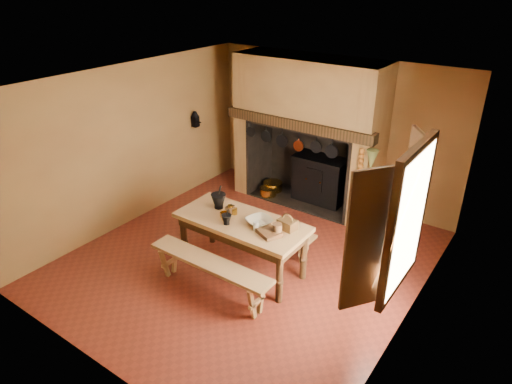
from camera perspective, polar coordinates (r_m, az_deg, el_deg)
floor at (r=7.36m, az=-0.95°, el=-8.34°), size 5.50×5.50×0.00m
ceiling at (r=6.22m, az=-1.15°, el=13.45°), size 5.50×5.50×0.00m
back_wall at (r=8.89m, az=9.58°, el=7.61°), size 5.00×0.02×2.80m
wall_left at (r=8.29m, az=-15.20°, el=5.70°), size 0.02×5.50×2.80m
wall_right at (r=5.72m, az=19.68°, el=-4.45°), size 0.02×5.50×2.80m
wall_front at (r=5.02m, az=-20.16°, el=-9.15°), size 5.00×0.02×2.80m
chimney_breast at (r=8.52m, az=6.61°, el=9.90°), size 2.95×0.96×2.80m
iron_range at (r=8.98m, az=8.05°, el=1.64°), size 1.12×0.55×1.60m
hearth_pans at (r=9.42m, az=1.83°, el=0.49°), size 0.51×0.62×0.20m
hanging_pans at (r=8.26m, az=4.51°, el=6.18°), size 1.92×0.29×0.27m
onion_string at (r=7.71m, az=12.99°, el=3.84°), size 0.12×0.10×0.46m
herb_bunch at (r=7.63m, az=14.26°, el=3.87°), size 0.20×0.20×0.35m
window at (r=5.27m, az=17.32°, el=-3.05°), size 0.39×1.75×1.76m
wall_coffee_mill at (r=9.20m, az=-7.61°, el=9.16°), size 0.23×0.16×0.31m
work_table at (r=6.76m, az=-1.80°, el=-4.51°), size 1.98×0.88×0.86m
bench_front at (r=6.45m, az=-5.77°, el=-9.61°), size 1.96×0.34×0.55m
bench_back at (r=7.44m, az=1.48°, el=-4.75°), size 1.66×0.29×0.47m
mortar_large at (r=6.98m, az=-4.70°, el=-1.04°), size 0.23×0.23×0.39m
mortar_small at (r=6.56m, az=-3.71°, el=-3.38°), size 0.15×0.15×0.25m
coffee_grinder at (r=6.84m, az=-3.22°, el=-2.21°), size 0.16×0.13×0.17m
brass_mug_a at (r=6.69m, az=-3.96°, el=-3.19°), size 0.09×0.09×0.08m
brass_mug_b at (r=6.83m, az=-2.71°, el=-2.42°), size 0.11×0.11×0.10m
mixing_bowl at (r=6.56m, az=0.38°, el=-3.72°), size 0.46×0.46×0.09m
stoneware_crock at (r=6.30m, az=2.67°, el=-4.68°), size 0.14×0.14×0.17m
glass_jar at (r=6.39m, az=-0.00°, el=-4.29°), size 0.10×0.10×0.14m
wicker_basket at (r=6.44m, az=3.95°, el=-4.00°), size 0.28×0.22×0.25m
wooden_tray at (r=6.33m, az=1.54°, el=-5.04°), size 0.42×0.37×0.06m
brass_cup at (r=6.72m, az=-4.00°, el=-2.92°), size 0.15×0.15×0.10m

